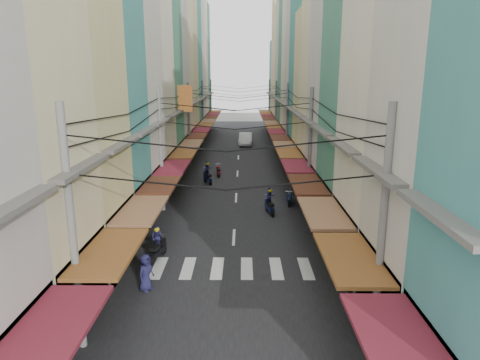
{
  "coord_description": "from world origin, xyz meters",
  "views": [
    {
      "loc": [
        0.51,
        -24.69,
        8.95
      ],
      "look_at": [
        0.31,
        2.91,
        2.14
      ],
      "focal_mm": 32.0,
      "sensor_mm": 36.0,
      "label": 1
    }
  ],
  "objects_px": {
    "market_umbrella": "(346,199)",
    "bicycle": "(347,223)",
    "white_car": "(246,145)",
    "traffic_sign": "(345,213)"
  },
  "relations": [
    {
      "from": "market_umbrella",
      "to": "traffic_sign",
      "type": "distance_m",
      "value": 2.28
    },
    {
      "from": "white_car",
      "to": "traffic_sign",
      "type": "relative_size",
      "value": 1.81
    },
    {
      "from": "white_car",
      "to": "market_umbrella",
      "type": "bearing_deg",
      "value": -78.64
    },
    {
      "from": "bicycle",
      "to": "traffic_sign",
      "type": "xyz_separation_m",
      "value": [
        -1.35,
        -4.88,
        2.25
      ]
    },
    {
      "from": "white_car",
      "to": "traffic_sign",
      "type": "xyz_separation_m",
      "value": [
        4.77,
        -35.17,
        2.25
      ]
    },
    {
      "from": "market_umbrella",
      "to": "bicycle",
      "type": "bearing_deg",
      "value": 73.21
    },
    {
      "from": "bicycle",
      "to": "market_umbrella",
      "type": "bearing_deg",
      "value": 177.89
    },
    {
      "from": "bicycle",
      "to": "traffic_sign",
      "type": "height_order",
      "value": "traffic_sign"
    },
    {
      "from": "market_umbrella",
      "to": "traffic_sign",
      "type": "height_order",
      "value": "traffic_sign"
    },
    {
      "from": "white_car",
      "to": "traffic_sign",
      "type": "height_order",
      "value": "traffic_sign"
    }
  ]
}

